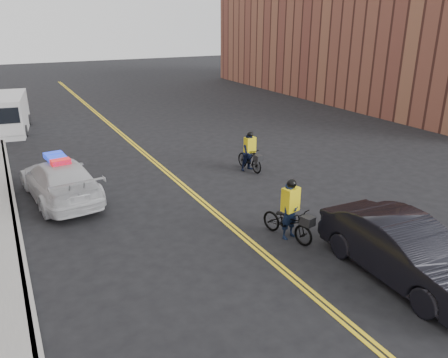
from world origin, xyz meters
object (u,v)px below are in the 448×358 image
dark_sedan (404,250)px  cyclist_far (250,155)px  police_cruiser (60,180)px  cargo_van (8,115)px  cyclist_near (290,218)px

dark_sedan → cyclist_far: (0.84, 8.89, -0.11)m
cyclist_far → dark_sedan: bearing=-100.2°
police_cruiser → cargo_van: 11.71m
cargo_van → cyclist_far: (8.76, -12.05, -0.34)m
police_cruiser → cyclist_near: (5.57, -6.20, -0.09)m
police_cruiser → cyclist_near: size_ratio=2.63×
cyclist_near → cyclist_far: bearing=56.6°
cyclist_near → cyclist_far: 6.17m
police_cruiser → cyclist_near: 8.34m
police_cruiser → dark_sedan: size_ratio=1.10×
cargo_van → cyclist_near: size_ratio=2.60×
dark_sedan → cyclist_far: 8.93m
cyclist_near → cyclist_far: size_ratio=1.16×
dark_sedan → cyclist_far: bearing=86.7°
police_cruiser → dark_sedan: police_cruiser is taller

